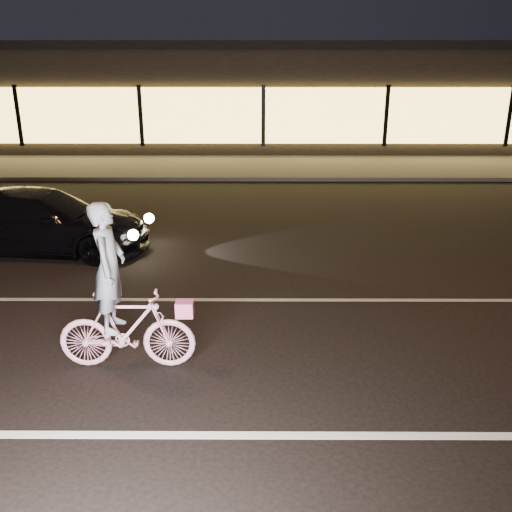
{
  "coord_description": "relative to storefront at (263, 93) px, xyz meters",
  "views": [
    {
      "loc": [
        -0.17,
        -6.54,
        3.85
      ],
      "look_at": [
        -0.2,
        0.6,
        1.27
      ],
      "focal_mm": 40.0,
      "sensor_mm": 36.0,
      "label": 1
    }
  ],
  "objects": [
    {
      "name": "ground",
      "position": [
        0.0,
        -18.97,
        -2.15
      ],
      "size": [
        90.0,
        90.0,
        0.0
      ],
      "primitive_type": "plane",
      "color": "black",
      "rests_on": "ground"
    },
    {
      "name": "cyclist",
      "position": [
        -1.88,
        -19.05,
        -1.37
      ],
      "size": [
        1.74,
        0.6,
        2.19
      ],
      "rotation": [
        0.0,
        0.0,
        1.57
      ],
      "color": "#EF4A88",
      "rests_on": "ground"
    },
    {
      "name": "sedan",
      "position": [
        -4.53,
        -14.52,
        -1.52
      ],
      "size": [
        4.44,
        2.11,
        1.25
      ],
      "rotation": [
        0.0,
        0.0,
        1.49
      ],
      "color": "black",
      "rests_on": "ground"
    },
    {
      "name": "sidewalk",
      "position": [
        0.0,
        -5.97,
        -2.09
      ],
      "size": [
        30.0,
        4.0,
        0.12
      ],
      "primitive_type": "cube",
      "color": "#383533",
      "rests_on": "ground"
    },
    {
      "name": "lane_stripe_far",
      "position": [
        0.0,
        -16.97,
        -2.14
      ],
      "size": [
        60.0,
        0.1,
        0.01
      ],
      "primitive_type": "cube",
      "color": "gray",
      "rests_on": "ground"
    },
    {
      "name": "storefront",
      "position": [
        0.0,
        0.0,
        0.0
      ],
      "size": [
        25.4,
        8.42,
        4.2
      ],
      "color": "black",
      "rests_on": "ground"
    },
    {
      "name": "lane_stripe_near",
      "position": [
        0.0,
        -20.47,
        -2.14
      ],
      "size": [
        60.0,
        0.12,
        0.01
      ],
      "primitive_type": "cube",
      "color": "silver",
      "rests_on": "ground"
    }
  ]
}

